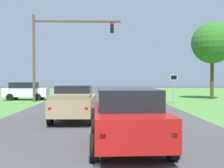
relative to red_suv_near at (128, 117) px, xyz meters
The scene contains 7 objects.
ground_plane 7.70m from the red_suv_near, 96.66° to the left, with size 120.00×120.00×0.00m, color #424244.
red_suv_near is the anchor object (origin of this frame).
pickup_truck_lead 6.21m from the red_suv_near, 111.11° to the left, with size 2.23×5.03×1.80m.
traffic_light 18.37m from the red_suv_near, 106.30° to the left, with size 7.95×0.40×7.88m.
keep_moving_sign 16.06m from the red_suv_near, 71.30° to the left, with size 0.60×0.09×2.57m.
oak_tree_right 23.26m from the red_suv_near, 63.00° to the left, with size 4.22×4.22×7.88m.
crossing_suv_far 21.36m from the red_suv_near, 113.43° to the left, with size 4.25×2.12×1.74m.
Camera 1 is at (0.17, -4.27, 2.18)m, focal length 46.01 mm.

